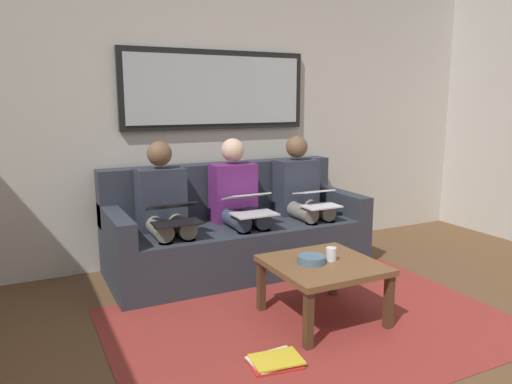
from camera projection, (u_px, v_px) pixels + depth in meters
The scene contains 14 objects.
wall_rear at pixel (213, 118), 4.53m from camera, with size 6.00×0.12×2.60m, color beige.
area_rug at pixel (313, 324), 3.24m from camera, with size 2.60×1.80×0.01m, color maroon.
couch at pixel (235, 233), 4.29m from camera, with size 2.20×0.90×0.90m.
framed_mirror at pixel (216, 90), 4.40m from camera, with size 1.75×0.05×0.70m.
coffee_table at pixel (323, 270), 3.26m from camera, with size 0.69×0.69×0.40m.
cup at pixel (331, 254), 3.28m from camera, with size 0.07×0.07×0.09m, color silver.
bowl at pixel (311, 259), 3.23m from camera, with size 0.18×0.18×0.05m, color slate.
person_left at pixel (302, 195), 4.46m from camera, with size 0.38×0.58×1.14m.
laptop_white at pixel (317, 198), 4.23m from camera, with size 0.32×0.32×0.14m.
person_middle at pixel (238, 201), 4.18m from camera, with size 0.38×0.58×1.14m.
laptop_silver at pixel (250, 204), 3.97m from camera, with size 0.35×0.38×0.16m.
person_right at pixel (165, 209), 3.90m from camera, with size 0.38×0.58×1.14m.
laptop_black at pixel (174, 213), 3.68m from camera, with size 0.36×0.33×0.15m.
magazine_stack at pixel (275, 361), 2.75m from camera, with size 0.32×0.25×0.03m.
Camera 1 is at (1.68, 1.68, 1.47)m, focal length 34.31 mm.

